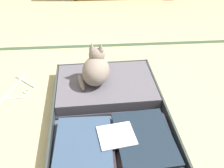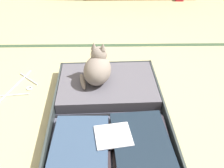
{
  "view_description": "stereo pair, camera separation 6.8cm",
  "coord_description": "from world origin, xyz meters",
  "views": [
    {
      "loc": [
        -0.04,
        -1.08,
        1.07
      ],
      "look_at": [
        0.04,
        0.09,
        0.2
      ],
      "focal_mm": 40.67,
      "sensor_mm": 36.0,
      "label": 1
    },
    {
      "loc": [
        0.02,
        -1.09,
        1.07
      ],
      "look_at": [
        0.04,
        0.09,
        0.2
      ],
      "focal_mm": 40.67,
      "sensor_mm": 36.0,
      "label": 2
    }
  ],
  "objects": [
    {
      "name": "clothes_hanger",
      "position": [
        -0.59,
        0.33,
        0.01
      ],
      "size": [
        0.25,
        0.37,
        0.01
      ],
      "color": "silver",
      "rests_on": "ground_plane"
    },
    {
      "name": "black_cat",
      "position": [
        -0.05,
        0.27,
        0.19
      ],
      "size": [
        0.24,
        0.26,
        0.26
      ],
      "color": "gray",
      "rests_on": "open_suitcase"
    },
    {
      "name": "tatami_border",
      "position": [
        0.0,
        0.93,
        0.0
      ],
      "size": [
        4.8,
        0.05,
        0.0
      ],
      "color": "#354E34",
      "rests_on": "ground_plane"
    },
    {
      "name": "open_suitcase",
      "position": [
        0.02,
        0.07,
        0.04
      ],
      "size": [
        0.7,
        1.0,
        0.09
      ],
      "color": "#333B3B",
      "rests_on": "ground_plane"
    },
    {
      "name": "ground_plane",
      "position": [
        0.0,
        0.0,
        0.0
      ],
      "size": [
        10.0,
        10.0,
        0.0
      ],
      "primitive_type": "plane",
      "color": "tan"
    }
  ]
}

